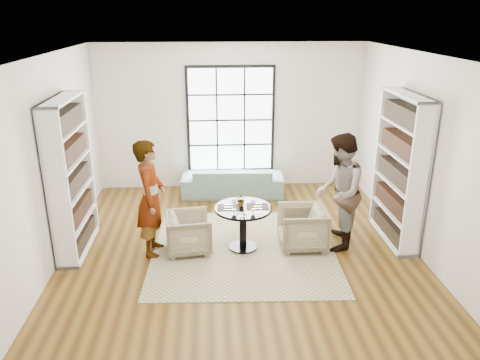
{
  "coord_description": "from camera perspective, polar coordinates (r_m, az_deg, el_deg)",
  "views": [
    {
      "loc": [
        -0.45,
        -6.53,
        3.57
      ],
      "look_at": [
        0.02,
        0.4,
        1.05
      ],
      "focal_mm": 35.0,
      "sensor_mm": 36.0,
      "label": 1
    }
  ],
  "objects": [
    {
      "name": "rug",
      "position": [
        7.5,
        0.46,
        -8.46
      ],
      "size": [
        2.96,
        2.96,
        0.01
      ],
      "primitive_type": "cube",
      "rotation": [
        0.0,
        0.0,
        -0.04
      ],
      "color": "tan",
      "rests_on": "ground"
    },
    {
      "name": "armchair_right",
      "position": [
        7.51,
        7.59,
        -5.79
      ],
      "size": [
        0.75,
        0.73,
        0.67
      ],
      "primitive_type": "imported",
      "rotation": [
        0.0,
        0.0,
        -1.59
      ],
      "color": "tan",
      "rests_on": "ground"
    },
    {
      "name": "person_left",
      "position": [
        7.18,
        -10.83,
        -2.21
      ],
      "size": [
        0.48,
        0.69,
        1.82
      ],
      "primitive_type": "imported",
      "rotation": [
        0.0,
        0.0,
        1.51
      ],
      "color": "gray",
      "rests_on": "ground"
    },
    {
      "name": "wine_glass_left",
      "position": [
        7.1,
        -0.75,
        -2.67
      ],
      "size": [
        0.08,
        0.08,
        0.19
      ],
      "color": "silver",
      "rests_on": "pedestal_table"
    },
    {
      "name": "cutlery_left",
      "position": [
        7.23,
        -1.42,
        -3.32
      ],
      "size": [
        0.15,
        0.23,
        0.01
      ],
      "primitive_type": null,
      "rotation": [
        0.0,
        0.0,
        -0.05
      ],
      "color": "silver",
      "rests_on": "placemat_left"
    },
    {
      "name": "person_right",
      "position": [
        7.4,
        11.98,
        -1.47
      ],
      "size": [
        0.95,
        1.08,
        1.85
      ],
      "primitive_type": "imported",
      "rotation": [
        0.0,
        0.0,
        -1.9
      ],
      "color": "gray",
      "rests_on": "ground"
    },
    {
      "name": "ground",
      "position": [
        7.46,
        0.06,
        -8.68
      ],
      "size": [
        6.0,
        6.0,
        0.0
      ],
      "primitive_type": "plane",
      "color": "brown"
    },
    {
      "name": "sofa",
      "position": [
        9.57,
        -0.91,
        -0.07
      ],
      "size": [
        2.09,
        0.91,
        0.6
      ],
      "primitive_type": "imported",
      "rotation": [
        0.0,
        0.0,
        3.09
      ],
      "color": "gray",
      "rests_on": "ground"
    },
    {
      "name": "placemat_left",
      "position": [
        7.23,
        -1.42,
        -3.37
      ],
      "size": [
        0.35,
        0.28,
        0.01
      ],
      "primitive_type": "cube",
      "rotation": [
        0.0,
        0.0,
        -0.05
      ],
      "color": "#2A2725",
      "rests_on": "pedestal_table"
    },
    {
      "name": "pedestal_table",
      "position": [
        7.32,
        0.38,
        -4.74
      ],
      "size": [
        0.89,
        0.89,
        0.71
      ],
      "rotation": [
        0.0,
        0.0,
        -0.05
      ],
      "color": "black",
      "rests_on": "ground"
    },
    {
      "name": "flower_centerpiece",
      "position": [
        7.27,
        0.15,
        -2.41
      ],
      "size": [
        0.21,
        0.19,
        0.2
      ],
      "primitive_type": "imported",
      "rotation": [
        0.0,
        0.0,
        -0.25
      ],
      "color": "gray",
      "rests_on": "pedestal_table"
    },
    {
      "name": "placemat_right",
      "position": [
        7.27,
        2.14,
        -3.24
      ],
      "size": [
        0.35,
        0.28,
        0.01
      ],
      "primitive_type": "cube",
      "rotation": [
        0.0,
        0.0,
        -0.05
      ],
      "color": "#2A2725",
      "rests_on": "pedestal_table"
    },
    {
      "name": "cutlery_right",
      "position": [
        7.27,
        2.14,
        -3.19
      ],
      "size": [
        0.15,
        0.23,
        0.01
      ],
      "primitive_type": null,
      "rotation": [
        0.0,
        0.0,
        -0.05
      ],
      "color": "silver",
      "rests_on": "placemat_right"
    },
    {
      "name": "armchair_left",
      "position": [
        7.38,
        -6.26,
        -6.41
      ],
      "size": [
        0.76,
        0.74,
        0.63
      ],
      "primitive_type": "imported",
      "rotation": [
        0.0,
        0.0,
        1.69
      ],
      "color": "#C2B48A",
      "rests_on": "ground"
    },
    {
      "name": "wine_glass_right",
      "position": [
        7.11,
        1.61,
        -2.75
      ],
      "size": [
        0.08,
        0.08,
        0.17
      ],
      "color": "silver",
      "rests_on": "pedestal_table"
    },
    {
      "name": "room_shell",
      "position": [
        7.46,
        -0.22,
        1.85
      ],
      "size": [
        6.0,
        6.01,
        6.0
      ],
      "color": "silver",
      "rests_on": "ground"
    }
  ]
}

